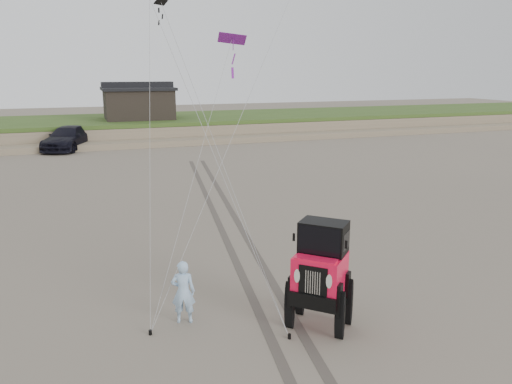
% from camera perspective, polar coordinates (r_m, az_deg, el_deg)
% --- Properties ---
extents(ground, '(160.00, 160.00, 0.00)m').
position_cam_1_polar(ground, '(12.67, -1.20, -15.12)').
color(ground, '#6B6054').
rests_on(ground, ground).
extents(dune_ridge, '(160.00, 14.25, 1.73)m').
position_cam_1_polar(dune_ridge, '(48.45, -15.57, 7.00)').
color(dune_ridge, '#7A6B54').
rests_on(dune_ridge, ground).
extents(cabin, '(6.40, 5.40, 3.35)m').
position_cam_1_polar(cabin, '(47.93, -13.29, 9.96)').
color(cabin, black).
rests_on(cabin, dune_ridge).
extents(truck_c, '(4.64, 6.67, 1.79)m').
position_cam_1_polar(truck_c, '(42.24, -20.67, 5.79)').
color(truck_c, black).
rests_on(truck_c, ground).
extents(jeep, '(5.69, 5.77, 2.11)m').
position_cam_1_polar(jeep, '(12.31, 7.28, -10.66)').
color(jeep, '#FF103B').
rests_on(jeep, ground).
extents(man, '(0.67, 0.53, 1.62)m').
position_cam_1_polar(man, '(12.65, -8.32, -11.22)').
color(man, '#94B0E6').
rests_on(man, ground).
extents(kite_flock, '(6.99, 4.82, 3.72)m').
position_cam_1_polar(kite_flock, '(21.33, -3.69, 20.34)').
color(kite_flock, '#7AD024').
rests_on(kite_flock, ground).
extents(stake_main, '(0.08, 0.08, 0.12)m').
position_cam_1_polar(stake_main, '(12.56, -11.99, -15.43)').
color(stake_main, black).
rests_on(stake_main, ground).
extents(stake_aux, '(0.08, 0.08, 0.12)m').
position_cam_1_polar(stake_aux, '(12.17, 3.84, -16.14)').
color(stake_aux, black).
rests_on(stake_aux, ground).
extents(tire_tracks, '(5.22, 29.74, 0.01)m').
position_cam_1_polar(tire_tracks, '(20.28, -3.04, -3.81)').
color(tire_tracks, '#4C443D').
rests_on(tire_tracks, ground).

